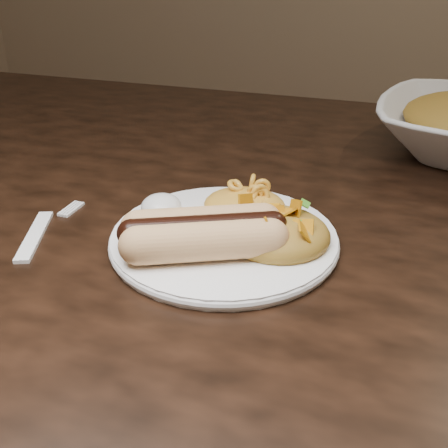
% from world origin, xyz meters
% --- Properties ---
extents(table, '(1.60, 0.90, 0.75)m').
position_xyz_m(table, '(0.00, 0.00, 0.66)').
color(table, black).
rests_on(table, floor).
extents(plate, '(0.27, 0.27, 0.01)m').
position_xyz_m(plate, '(0.05, -0.13, 0.76)').
color(plate, white).
rests_on(plate, table).
extents(hotdog, '(0.13, 0.11, 0.04)m').
position_xyz_m(hotdog, '(0.04, -0.17, 0.78)').
color(hotdog, tan).
rests_on(hotdog, plate).
extents(mac_and_cheese, '(0.11, 0.10, 0.03)m').
position_xyz_m(mac_and_cheese, '(0.05, -0.08, 0.78)').
color(mac_and_cheese, '#FFB244').
rests_on(mac_and_cheese, plate).
extents(sour_cream, '(0.06, 0.06, 0.03)m').
position_xyz_m(sour_cream, '(-0.03, -0.11, 0.77)').
color(sour_cream, white).
rests_on(sour_cream, plate).
extents(taco_salad, '(0.10, 0.10, 0.05)m').
position_xyz_m(taco_salad, '(0.10, -0.13, 0.78)').
color(taco_salad, '#D05F22').
rests_on(taco_salad, plate).
extents(fork, '(0.07, 0.13, 0.00)m').
position_xyz_m(fork, '(-0.13, -0.18, 0.75)').
color(fork, white).
rests_on(fork, table).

